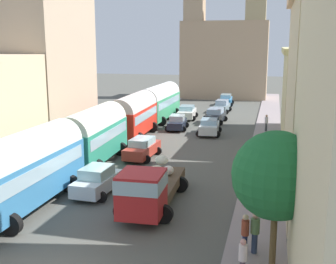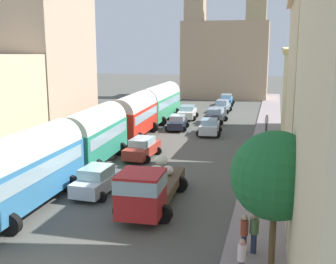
% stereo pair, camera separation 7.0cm
% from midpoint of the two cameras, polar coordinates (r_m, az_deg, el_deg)
% --- Properties ---
extents(ground_plane, '(154.00, 154.00, 0.00)m').
position_cam_midpoint_polar(ground_plane, '(40.90, 2.65, -0.29)').
color(ground_plane, '#505049').
extents(sidewalk_left, '(2.50, 70.00, 0.14)m').
position_cam_midpoint_polar(sidewalk_left, '(42.85, -6.90, 0.27)').
color(sidewalk_left, '#A19293').
rests_on(sidewalk_left, ground).
extents(sidewalk_right, '(2.50, 70.00, 0.14)m').
position_cam_midpoint_polar(sidewalk_right, '(40.16, 12.85, -0.70)').
color(sidewalk_right, gray).
rests_on(sidewalk_right, ground).
extents(building_left_2, '(5.45, 9.13, 13.95)m').
position_cam_midpoint_polar(building_left_2, '(38.37, -15.97, 9.00)').
color(building_left_2, tan).
rests_on(building_left_2, ground).
extents(building_right_2, '(6.54, 14.72, 8.05)m').
position_cam_midpoint_polar(building_right_2, '(39.45, 19.26, 4.58)').
color(building_right_2, '#C9C189').
rests_on(building_right_2, ground).
extents(distant_church, '(13.00, 6.55, 20.36)m').
position_cam_midpoint_polar(distant_church, '(68.21, 7.44, 10.39)').
color(distant_church, tan).
rests_on(distant_church, ground).
extents(parked_bus_0, '(3.36, 9.44, 4.01)m').
position_cam_midpoint_polar(parked_bus_0, '(23.29, -18.76, -4.50)').
color(parked_bus_0, teal).
rests_on(parked_bus_0, ground).
extents(parked_bus_1, '(3.53, 8.14, 3.98)m').
position_cam_midpoint_polar(parked_bus_1, '(31.01, -9.88, -0.18)').
color(parked_bus_1, '#2B9072').
rests_on(parked_bus_1, ground).
extents(parked_bus_2, '(3.47, 8.14, 3.93)m').
position_cam_midpoint_polar(parked_bus_2, '(39.28, -4.64, 2.38)').
color(parked_bus_2, red).
rests_on(parked_bus_2, ground).
extents(parked_bus_3, '(3.37, 9.98, 3.95)m').
position_cam_midpoint_polar(parked_bus_3, '(47.81, -1.23, 4.09)').
color(parked_bus_3, '#3B9766').
rests_on(parked_bus_3, ground).
extents(cargo_truck_0, '(3.11, 7.62, 2.51)m').
position_cam_midpoint_polar(cargo_truck_0, '(22.00, -2.59, -7.27)').
color(cargo_truck_0, '#B02022').
rests_on(cargo_truck_0, ground).
extents(car_0, '(2.41, 3.84, 1.51)m').
position_cam_midpoint_polar(car_0, '(40.63, 5.40, 0.69)').
color(car_0, silver).
rests_on(car_0, ground).
extents(car_1, '(2.41, 4.41, 1.61)m').
position_cam_midpoint_polar(car_1, '(46.76, 6.20, 2.16)').
color(car_1, black).
rests_on(car_1, ground).
extents(car_2, '(2.23, 3.91, 1.59)m').
position_cam_midpoint_polar(car_2, '(53.97, 7.07, 3.37)').
color(car_2, slate).
rests_on(car_2, ground).
extents(car_3, '(2.24, 4.39, 1.55)m').
position_cam_midpoint_polar(car_3, '(60.37, 7.60, 4.22)').
color(car_3, '#3787C7').
rests_on(car_3, ground).
extents(car_4, '(2.33, 3.77, 1.61)m').
position_cam_midpoint_polar(car_4, '(24.94, -9.40, -6.34)').
color(car_4, silver).
rests_on(car_4, ground).
extents(car_5, '(2.32, 4.28, 1.54)m').
position_cam_midpoint_polar(car_5, '(32.24, -3.48, -2.13)').
color(car_5, '#AB3225').
rests_on(car_5, ground).
extents(car_6, '(2.29, 3.81, 1.48)m').
position_cam_midpoint_polar(car_6, '(42.86, 1.17, 1.28)').
color(car_6, '#1C2332').
rests_on(car_6, ground).
extents(car_7, '(2.47, 4.24, 1.53)m').
position_cam_midpoint_polar(car_7, '(49.03, 2.47, 2.61)').
color(car_7, silver).
rests_on(car_7, ground).
extents(pedestrian_0, '(0.41, 0.41, 1.79)m').
position_cam_midpoint_polar(pedestrian_0, '(17.93, 10.01, -12.86)').
color(pedestrian_0, '#1E2445').
rests_on(pedestrian_0, ground).
extents(pedestrian_1, '(0.52, 0.52, 1.81)m').
position_cam_midpoint_polar(pedestrian_1, '(18.05, 11.26, -12.78)').
color(pedestrian_1, '#27344D').
rests_on(pedestrian_1, ground).
extents(pedestrian_2, '(0.39, 0.39, 1.77)m').
position_cam_midpoint_polar(pedestrian_2, '(30.02, 11.07, -2.88)').
color(pedestrian_2, navy).
rests_on(pedestrian_2, ground).
extents(pedestrian_3, '(0.45, 0.45, 1.75)m').
position_cam_midpoint_polar(pedestrian_3, '(42.51, 12.77, 1.26)').
color(pedestrian_3, '#414448').
rests_on(pedestrian_3, ground).
extents(pedestrian_4, '(0.43, 0.43, 1.73)m').
position_cam_midpoint_polar(pedestrian_4, '(16.05, 9.68, -16.07)').
color(pedestrian_4, '#4E3F4D').
rests_on(pedestrian_4, ground).
extents(roadside_tree_0, '(3.24, 3.24, 5.39)m').
position_cam_midpoint_polar(roadside_tree_0, '(16.03, 13.98, -5.61)').
color(roadside_tree_0, brown).
rests_on(roadside_tree_0, ground).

